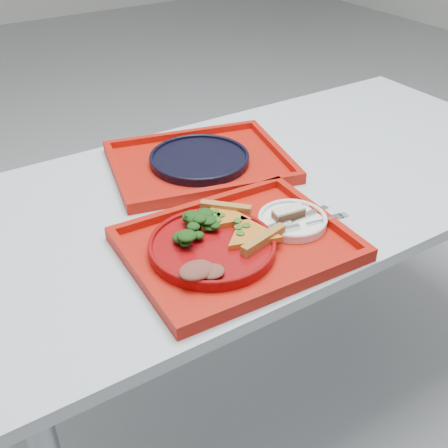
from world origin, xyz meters
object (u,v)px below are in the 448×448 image
Objects in this scene: tray_main at (237,247)px; dessert_bar at (289,212)px; navy_plate at (199,160)px; dinner_plate at (212,248)px; tray_far at (200,165)px.

tray_main is 6.09× the size of dessert_bar.
navy_plate is 0.35m from dessert_bar.
dinner_plate is 0.20m from dessert_bar.
dessert_bar reaches higher than dinner_plate.
tray_main is at bearing -95.03° from tray_far.
tray_main is at bearing -10.30° from dinner_plate.
navy_plate is (0.18, 0.35, -0.00)m from dinner_plate.
navy_plate is at bearing 63.28° from dinner_plate.
tray_main is 0.38m from tray_far.
tray_main is 1.73× the size of dinner_plate.
dessert_bar is (0.20, 0.00, 0.01)m from dinner_plate.
navy_plate is at bearing 73.95° from tray_main.
tray_main is 0.38m from navy_plate.
tray_main is at bearing -108.62° from navy_plate.
tray_far is at bearing 99.69° from dessert_bar.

